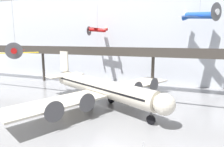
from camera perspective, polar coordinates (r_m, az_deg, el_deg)
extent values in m
cube|color=silver|center=(54.03, 13.37, 9.97)|extent=(140.00, 3.00, 23.92)
cube|color=#38332D|center=(44.48, 11.53, 5.35)|extent=(110.00, 3.20, 0.90)
cube|color=#38332D|center=(42.90, 11.25, 6.54)|extent=(110.00, 0.12, 1.10)
cylinder|color=#38332D|center=(58.77, -18.98, 1.79)|extent=(0.70, 0.70, 7.82)
cylinder|color=#38332D|center=(45.96, 11.54, 0.01)|extent=(0.70, 0.70, 7.82)
cylinder|color=beige|center=(34.71, -3.47, -3.91)|extent=(22.16, 12.69, 2.99)
sphere|color=beige|center=(26.68, 14.68, -8.49)|extent=(2.93, 2.93, 2.93)
cone|color=beige|center=(45.04, -14.11, -0.70)|extent=(4.70, 4.16, 2.75)
cube|color=black|center=(34.64, -3.47, -3.43)|extent=(20.73, 12.04, 0.27)
cube|color=beige|center=(40.52, 6.94, -2.94)|extent=(11.24, 15.67, 0.28)
cube|color=beige|center=(29.46, -15.85, -8.17)|extent=(11.24, 15.67, 0.28)
cylinder|color=beige|center=(37.07, 5.67, -4.04)|extent=(3.05, 2.46, 1.44)
cylinder|color=#4C4C51|center=(36.15, 7.45, -4.43)|extent=(1.23, 2.49, 2.73)
cylinder|color=beige|center=(40.92, 10.27, -2.82)|extent=(3.05, 2.46, 1.44)
cylinder|color=#4C4C51|center=(40.10, 11.98, -3.14)|extent=(1.23, 2.49, 2.73)
cylinder|color=beige|center=(29.72, -8.78, -7.64)|extent=(3.05, 2.46, 1.44)
cylinder|color=#4C4C51|center=(28.57, -7.05, -8.32)|extent=(1.23, 2.49, 2.73)
cylinder|color=beige|center=(27.32, -17.56, -9.58)|extent=(3.05, 2.46, 1.44)
cylinder|color=#4C4C51|center=(26.07, -16.09, -10.45)|extent=(1.23, 2.49, 2.73)
cube|color=beige|center=(43.53, -13.51, 3.45)|extent=(2.76, 1.46, 4.19)
cube|color=beige|center=(43.69, -13.16, -0.49)|extent=(6.03, 8.30, 0.20)
cylinder|color=#4C4C51|center=(28.38, 11.09, -11.73)|extent=(0.20, 0.20, 1.21)
cylinder|color=black|center=(28.61, 11.05, -12.87)|extent=(1.34, 0.90, 1.30)
cylinder|color=#4C4C51|center=(36.61, -0.28, -6.57)|extent=(0.20, 0.20, 1.21)
cylinder|color=black|center=(36.79, -0.28, -7.48)|extent=(1.34, 0.90, 1.30)
cylinder|color=#4C4C51|center=(33.64, -6.27, -8.13)|extent=(0.20, 0.20, 1.21)
cylinder|color=black|center=(33.84, -6.25, -9.11)|extent=(1.34, 0.90, 1.30)
cylinder|color=#1E4CAD|center=(47.10, 23.70, 14.97)|extent=(6.04, 5.17, 1.92)
cone|color=white|center=(45.22, 27.38, 15.33)|extent=(1.61, 1.63, 1.22)
cylinder|color=#4C4C51|center=(45.09, 27.65, 15.36)|extent=(2.21, 2.79, 3.52)
cone|color=#1E4CAD|center=(49.01, 20.55, 14.60)|extent=(2.16, 2.05, 1.30)
cube|color=#1E4CAD|center=(46.83, 24.07, 14.47)|extent=(7.37, 8.74, 0.10)
cube|color=white|center=(49.37, 20.25, 15.86)|extent=(0.66, 0.54, 1.63)
cube|color=white|center=(49.28, 20.20, 14.92)|extent=(2.81, 3.26, 0.06)
cylinder|color=slate|center=(47.39, 23.89, 17.66)|extent=(0.04, 0.04, 3.13)
cylinder|color=yellow|center=(34.34, -25.81, 5.81)|extent=(3.61, 3.93, 1.19)
cone|color=red|center=(32.05, -26.17, 5.83)|extent=(1.09, 1.09, 0.82)
cylinder|color=#4C4C51|center=(31.89, -26.20, 5.83)|extent=(1.80, 1.59, 2.36)
cone|color=yellow|center=(36.48, -25.51, 5.80)|extent=(1.39, 1.43, 0.85)
cube|color=yellow|center=(34.09, -25.81, 5.33)|extent=(5.69, 5.18, 0.10)
cube|color=red|center=(36.71, -25.55, 6.89)|extent=(0.40, 0.44, 1.09)
cube|color=red|center=(36.74, -25.49, 6.04)|extent=(2.13, 1.96, 0.06)
cylinder|color=slate|center=(34.47, -26.49, 14.71)|extent=(0.04, 0.04, 9.80)
cylinder|color=red|center=(52.45, -4.17, 12.28)|extent=(4.51, 1.10, 1.25)
cone|color=silver|center=(53.54, -6.42, 12.01)|extent=(0.77, 0.85, 0.82)
cylinder|color=#4C4C51|center=(53.62, -6.58, 11.99)|extent=(0.14, 2.38, 2.38)
cone|color=red|center=(51.51, -1.99, 12.53)|extent=(1.27, 0.83, 0.87)
cube|color=red|center=(52.59, -4.45, 12.75)|extent=(1.36, 6.72, 0.10)
cube|color=silver|center=(51.41, -1.71, 12.97)|extent=(0.54, 0.08, 1.10)
cube|color=silver|center=(51.39, -1.71, 12.35)|extent=(0.64, 2.40, 0.06)
cylinder|color=slate|center=(52.70, -4.22, 16.00)|extent=(0.04, 0.04, 5.93)
cylinder|color=#B2B5BA|center=(22.48, 8.99, -19.86)|extent=(0.07, 0.07, 0.95)
sphere|color=#B2B5BA|center=(22.23, 9.03, -18.71)|extent=(0.10, 0.10, 0.10)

